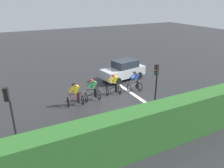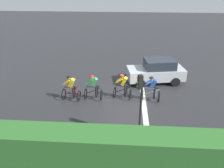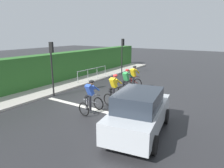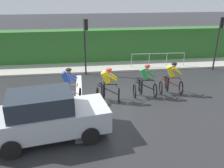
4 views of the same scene
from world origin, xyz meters
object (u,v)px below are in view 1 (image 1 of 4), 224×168
at_px(cyclist_second, 93,90).
at_px(traffic_light_far_junction, 10,110).
at_px(cyclist_lead, 76,95).
at_px(cyclist_fourth, 135,82).
at_px(traffic_light_near_crossing, 156,82).
at_px(car_silver, 124,70).
at_px(pedestrian_railing_kerbside, 89,126).
at_px(cyclist_mid, 114,85).

bearing_deg(cyclist_second, traffic_light_far_junction, 122.29).
distance_m(cyclist_lead, cyclist_second, 1.41).
bearing_deg(cyclist_lead, cyclist_fourth, -87.29).
bearing_deg(traffic_light_near_crossing, car_silver, -13.31).
xyz_separation_m(cyclist_second, pedestrian_railing_kerbside, (-4.31, 2.03, -0.01)).
bearing_deg(cyclist_mid, cyclist_second, 97.76).
height_order(cyclist_fourth, traffic_light_far_junction, traffic_light_far_junction).
relative_size(cyclist_second, traffic_light_far_junction, 0.50).
distance_m(cyclist_second, pedestrian_railing_kerbside, 4.77).
bearing_deg(cyclist_mid, cyclist_fourth, -96.55).
distance_m(cyclist_second, car_silver, 5.15).
distance_m(traffic_light_near_crossing, pedestrian_railing_kerbside, 4.96).
xyz_separation_m(cyclist_second, cyclist_fourth, (0.04, -3.65, 0.00)).
relative_size(cyclist_second, cyclist_mid, 1.00).
bearing_deg(pedestrian_railing_kerbside, car_silver, -40.89).
bearing_deg(cyclist_fourth, cyclist_mid, 83.45).
bearing_deg(cyclist_second, cyclist_mid, -82.24).
bearing_deg(car_silver, cyclist_second, 124.63).
height_order(cyclist_fourth, car_silver, car_silver).
bearing_deg(traffic_light_far_junction, cyclist_fourth, -68.85).
relative_size(cyclist_lead, cyclist_fourth, 1.00).
relative_size(cyclist_second, pedestrian_railing_kerbside, 0.46).
relative_size(cyclist_lead, car_silver, 0.38).
xyz_separation_m(traffic_light_near_crossing, traffic_light_far_junction, (0.17, 8.25, 0.00)).
xyz_separation_m(cyclist_lead, pedestrian_railing_kerbside, (-4.12, 0.64, -0.01)).
bearing_deg(cyclist_lead, car_silver, -60.99).
xyz_separation_m(cyclist_lead, cyclist_mid, (0.45, -3.24, 0.00)).
xyz_separation_m(cyclist_fourth, traffic_light_near_crossing, (-3.74, 0.98, 1.43)).
height_order(cyclist_lead, cyclist_mid, same).
distance_m(traffic_light_far_junction, pedestrian_railing_kerbside, 3.91).
xyz_separation_m(car_silver, traffic_light_far_junction, (-6.45, 9.82, 1.35)).
xyz_separation_m(cyclist_lead, traffic_light_far_junction, (-3.33, 4.18, 1.43)).
relative_size(car_silver, traffic_light_near_crossing, 1.30).
bearing_deg(cyclist_mid, traffic_light_near_crossing, -168.12).
distance_m(cyclist_mid, traffic_light_far_junction, 8.45).
distance_m(cyclist_mid, cyclist_fourth, 1.82).
bearing_deg(traffic_light_far_junction, cyclist_lead, -51.49).
xyz_separation_m(cyclist_second, car_silver, (2.93, -4.24, 0.08)).
bearing_deg(cyclist_mid, pedestrian_railing_kerbside, 139.67).
xyz_separation_m(cyclist_fourth, car_silver, (2.89, -0.59, 0.08)).
relative_size(cyclist_fourth, traffic_light_near_crossing, 0.50).
bearing_deg(traffic_light_near_crossing, cyclist_lead, 49.28).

